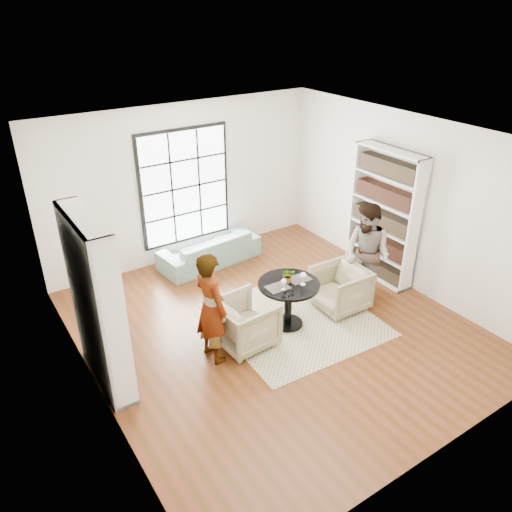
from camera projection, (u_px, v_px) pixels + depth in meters
ground at (274, 327)px, 7.88m from camera, size 6.00×6.00×0.00m
room_shell at (255, 243)px, 7.69m from camera, size 6.00×6.01×6.00m
rug at (295, 320)px, 8.05m from camera, size 2.47×2.47×0.01m
pedestal_table at (288, 295)px, 7.70m from camera, size 0.95×0.95×0.76m
sofa at (210, 249)px, 9.65m from camera, size 2.04×0.97×0.58m
armchair_left at (245, 323)px, 7.35m from camera, size 0.88×0.86×0.75m
armchair_right at (340, 288)px, 8.21m from camera, size 0.83×0.81×0.74m
person_left at (211, 308)px, 6.87m from camera, size 0.45×0.64×1.67m
person_right at (367, 254)px, 8.25m from camera, size 0.76×0.92×1.72m
placemat_left at (278, 287)px, 7.49m from camera, size 0.35×0.27×0.01m
placemat_right at (299, 279)px, 7.71m from camera, size 0.35×0.27×0.01m
cutlery_left at (278, 287)px, 7.48m from camera, size 0.14×0.22×0.01m
cutlery_right at (299, 278)px, 7.71m from camera, size 0.14×0.22×0.01m
wine_glass_left at (284, 282)px, 7.37m from camera, size 0.08×0.08×0.19m
wine_glass_right at (303, 276)px, 7.50m from camera, size 0.10×0.10×0.21m
flower_centerpiece at (288, 275)px, 7.58m from camera, size 0.25×0.23×0.23m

